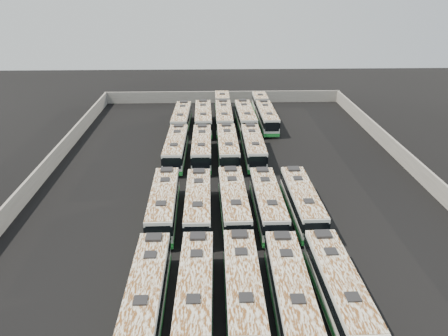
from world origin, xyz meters
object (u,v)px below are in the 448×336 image
bus_front_far_right (339,289)px  bus_midback_right (253,147)px  bus_back_left (203,118)px  bus_back_far_right (264,112)px  bus_midback_far_left (176,148)px  bus_back_center (223,112)px  bus_front_right (290,291)px  bus_midfront_left (198,205)px  bus_front_left (196,291)px  bus_midback_center (228,147)px  bus_front_far_left (147,292)px  bus_midfront_center (234,203)px  bus_midfront_far_right (302,202)px  bus_midfront_far_left (164,204)px  bus_back_right (245,118)px  bus_midback_left (202,148)px  bus_midfront_right (268,203)px  bus_front_center (243,289)px  bus_back_far_left (182,119)px

bus_front_far_right → bus_midback_right: 29.06m
bus_back_left → bus_back_far_right: bearing=17.2°
bus_front_far_right → bus_midback_far_left: 31.79m
bus_midback_far_left → bus_back_center: 17.70m
bus_front_far_right → bus_back_center: bus_back_center is taller
bus_front_right → bus_midfront_left: bus_front_right is taller
bus_front_left → bus_midback_center: (3.42, 28.53, 0.04)m
bus_front_far_left → bus_front_far_right: (13.72, -0.12, 0.03)m
bus_front_far_left → bus_midfront_center: bearing=62.4°
bus_front_far_left → bus_front_left: bus_front_left is taller
bus_midback_far_left → bus_back_left: size_ratio=0.98×
bus_midfront_far_right → bus_back_far_right: bearing=89.2°
bus_midfront_far_left → bus_back_right: size_ratio=0.99×
bus_front_far_right → bus_midfront_far_right: (-0.04, 13.35, -0.03)m
bus_front_far_right → bus_midback_left: 30.49m
bus_front_right → bus_midfront_right: bearing=90.9°
bus_front_far_right → bus_midfront_left: (-10.38, 13.06, -0.03)m
bus_midfront_center → bus_back_center: 31.87m
bus_midback_left → bus_back_far_right: 19.36m
bus_front_right → bus_midback_far_left: size_ratio=1.00×
bus_front_center → bus_midfront_center: bearing=90.3°
bus_front_center → bus_midfront_center: (0.00, 13.06, 0.01)m
bus_midfront_far_right → bus_back_far_left: bearing=114.7°
bus_front_center → bus_back_far_right: (6.81, 45.01, -0.06)m
bus_midback_center → bus_midfront_right: bearing=-78.2°
bus_front_far_right → bus_midfront_left: bearing=127.4°
bus_midfront_right → bus_back_far_left: size_ratio=1.01×
bus_front_far_left → bus_midfront_center: 14.78m
bus_midback_left → bus_midfront_center: bearing=-77.6°
bus_back_far_left → bus_midfront_left: bearing=-82.1°
bus_front_center → bus_back_far_left: bus_front_center is taller
bus_midback_center → bus_back_left: size_ratio=0.99×
bus_midfront_center → bus_midfront_far_right: 6.84m
bus_midback_left → bus_back_far_right: size_ratio=0.65×
bus_midfront_right → bus_back_far_right: (3.42, 32.04, -0.03)m
bus_midfront_center → bus_midfront_right: size_ratio=1.02×
bus_front_center → bus_midback_left: (-3.38, 28.55, -0.03)m
bus_midfront_right → bus_back_right: bearing=89.5°
bus_back_far_left → bus_midback_center: bearing=-61.3°
bus_midfront_right → bus_back_right: size_ratio=0.98×
bus_midfront_right → bus_midback_left: bus_midfront_right is taller
bus_midfront_far_left → bus_back_center: bus_back_center is taller
bus_midfront_center → bus_midback_left: bearing=101.1°
bus_back_center → bus_midback_center: bearing=-89.6°
bus_front_far_left → bus_back_far_left: size_ratio=1.00×
bus_front_far_left → bus_front_left: (3.44, 0.03, 0.00)m
bus_front_far_right → bus_midfront_right: bus_front_far_right is taller
bus_back_far_left → bus_front_far_right: bearing=-70.5°
bus_midfront_left → bus_midback_right: bus_midfront_left is taller
bus_midfront_far_left → bus_midfront_left: (3.40, -0.21, -0.03)m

